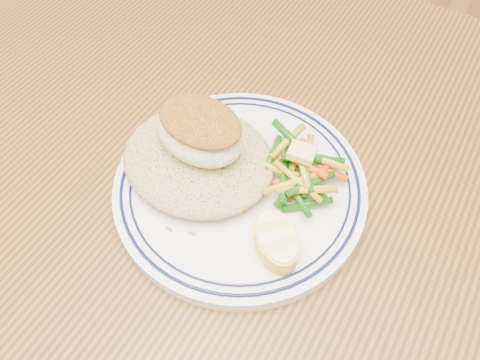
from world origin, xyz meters
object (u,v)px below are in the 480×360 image
Objects in this scene: rice_pilaf at (198,157)px; lemon_wedge at (276,240)px; dining_table at (199,253)px; plate at (240,186)px; fish_fillet at (200,131)px; vegetable_pile at (299,168)px.

rice_pilaf is 2.04× the size of lemon_wedge.
plate is (0.03, 0.04, 0.11)m from dining_table.
fish_fillet is at bearing 110.18° from dining_table.
dining_table is at bearing -125.57° from plate.
vegetable_pile reaches higher than lemon_wedge.
plate is 3.28× the size of lemon_wedge.
vegetable_pile is at bearing 102.56° from lemon_wedge.
vegetable_pile is (0.07, 0.08, 0.13)m from dining_table.
fish_fillet is at bearing 175.13° from plate.
plate is 0.07m from fish_fillet.
lemon_wedge reaches higher than dining_table.
fish_fillet is 0.12m from lemon_wedge.
fish_fillet is (-0.05, 0.00, 0.05)m from plate.
dining_table is at bearing -134.09° from vegetable_pile.
dining_table is at bearing -69.82° from fish_fillet.
plate is 0.05m from rice_pilaf.
rice_pilaf is at bearing 159.67° from lemon_wedge.
vegetable_pile is at bearing 23.36° from rice_pilaf.
dining_table is 15.65× the size of fish_fillet.
vegetable_pile is (0.05, 0.04, 0.02)m from plate.
fish_fillet is at bearing -160.79° from vegetable_pile.
plate is at bearing 145.20° from lemon_wedge.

